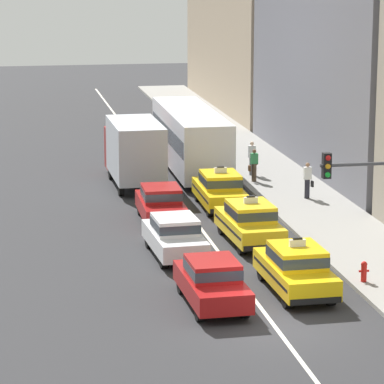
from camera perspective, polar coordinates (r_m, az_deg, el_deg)
name	(u,v)px	position (r m, az deg, el deg)	size (l,w,h in m)	color
ground_plane	(275,327)	(33.36, 4.46, -7.19)	(160.00, 160.00, 0.00)	#2B2B2D
lane_stripe_left_right	(171,189)	(52.20, -1.10, 0.15)	(0.14, 80.00, 0.01)	silver
sidewalk_curb	(311,206)	(48.66, 6.37, -0.77)	(4.00, 90.00, 0.15)	gray
sedan_left_nearest	(212,281)	(34.97, 1.08, -4.74)	(1.88, 4.35, 1.58)	black
sedan_left_second	(175,235)	(40.50, -0.92, -2.31)	(1.96, 4.38, 1.58)	black
sedan_left_third	(161,203)	(45.69, -1.67, -0.58)	(1.85, 4.33, 1.58)	black
box_truck_left_fourth	(133,149)	(52.98, -3.14, 2.28)	(2.37, 6.99, 3.27)	black
taxi_right_nearest	(296,268)	(36.41, 5.56, -4.05)	(1.91, 4.60, 1.96)	black
taxi_right_second	(250,222)	(42.41, 3.10, -1.60)	(1.98, 4.62, 1.96)	black
taxi_right_third	(220,189)	(48.14, 1.50, 0.14)	(1.87, 4.58, 1.96)	black
bus_right_fourth	(190,137)	(56.40, -0.09, 2.97)	(2.61, 11.22, 3.22)	black
pedestrian_near_crosswalk	(254,165)	(53.21, 3.32, 1.43)	(0.47, 0.24, 1.63)	#473828
pedestrian_mid_block	(308,180)	(49.76, 6.18, 0.62)	(0.47, 0.24, 1.68)	#23232D
pedestrian_by_storefront	(252,158)	(54.73, 3.22, 1.81)	(0.47, 0.24, 1.74)	slate
fire_hydrant	(364,271)	(37.56, 9.15, -4.15)	(0.36, 0.22, 0.73)	red
traffic_light_pole	(378,209)	(32.38, 9.88, -0.89)	(2.87, 0.33, 5.58)	#47474C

